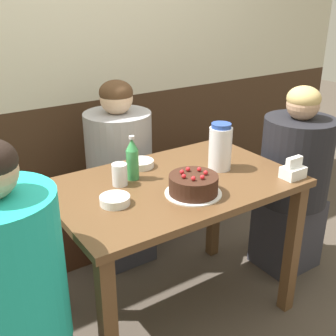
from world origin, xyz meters
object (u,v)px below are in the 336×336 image
Objects in this scene: napkin_holder at (293,170)px; person_pale_blue_shirt at (293,182)px; bench_seat at (104,213)px; glass_water_tall at (120,174)px; birthday_cake at (193,185)px; bowl_soup_white at (115,200)px; water_pitcher at (221,147)px; bowl_rice_small at (141,164)px; soju_bottle at (132,159)px; person_grey_tee at (120,174)px; person_teal_shirt at (12,305)px.

napkin_holder is 0.10× the size of person_pale_blue_shirt.
bench_seat is 0.97m from glass_water_tall.
bowl_soup_white is (-0.33, 0.11, -0.03)m from birthday_cake.
person_pale_blue_shirt reaches higher than napkin_holder.
water_pitcher is (0.27, -0.83, 0.67)m from bench_seat.
glass_water_tall is at bearing -145.20° from bowl_rice_small.
person_pale_blue_shirt reaches higher than bench_seat.
birthday_cake is 1.07× the size of water_pitcher.
glass_water_tall is (-0.08, -0.02, -0.05)m from soju_bottle.
bowl_rice_small is at bearing 44.37° from bowl_soup_white.
person_grey_tee is (-0.46, 0.91, -0.24)m from napkin_holder.
bench_seat is 8.88× the size of birthday_cake.
napkin_holder is 1.34m from person_teal_shirt.
glass_water_tall reaches higher than bench_seat.
bowl_soup_white is at bearing -175.59° from water_pitcher.
water_pitcher is 0.36m from napkin_holder.
glass_water_tall is at bearing 55.82° from bowl_soup_white.
person_pale_blue_shirt is 0.99× the size of person_grey_tee.
person_pale_blue_shirt is (1.67, 0.19, -0.04)m from person_teal_shirt.
person_pale_blue_shirt is at bearing -2.21° from water_pitcher.
bench_seat is at bearing 108.24° from water_pitcher.
glass_water_tall is (-0.19, -0.13, 0.03)m from bowl_rice_small.
person_teal_shirt reaches higher than person_grey_tee.
birthday_cake is 0.52m from napkin_holder.
bowl_soup_white is 1.25× the size of glass_water_tall.
soju_bottle is at bearing 16.56° from glass_water_tall.
glass_water_tall is (-0.51, 0.11, -0.06)m from water_pitcher.
person_teal_shirt reaches higher than napkin_holder.
napkin_holder is (0.22, -0.28, -0.08)m from water_pitcher.
person_teal_shirt is at bearing -175.72° from birthday_cake.
birthday_cake is at bearing -17.84° from bowl_soup_white.
person_teal_shirt is at bearing -128.49° from bench_seat.
person_grey_tee reaches higher than napkin_holder.
water_pitcher reaches higher than bowl_rice_small.
bowl_soup_white is at bearing 18.75° from person_teal_shirt.
napkin_holder is at bearing -2.75° from person_teal_shirt.
water_pitcher is 0.65m from person_pale_blue_shirt.
glass_water_tall is at bearing -26.86° from person_grey_tee.
glass_water_tall is at bearing -163.44° from soju_bottle.
bench_seat is 9.52× the size of water_pitcher.
person_pale_blue_shirt is 1.03m from person_grey_tee.
birthday_cake reaches higher than bowl_rice_small.
person_grey_tee is at bearing 61.33° from bowl_soup_white.
person_pale_blue_shirt is (0.98, -0.16, -0.31)m from soju_bottle.
person_teal_shirt reaches higher than soju_bottle.
water_pitcher is at bearing 127.99° from napkin_holder.
bowl_soup_white is 0.56m from person_teal_shirt.
water_pitcher is at bearing 4.41° from bowl_soup_white.
bench_seat is at bearing 85.78° from bowl_rice_small.
person_teal_shirt is (-1.11, -0.22, -0.29)m from water_pitcher.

